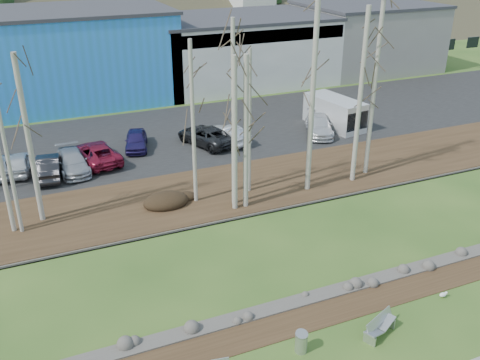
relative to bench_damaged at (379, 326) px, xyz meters
name	(u,v)px	position (x,y,z in m)	size (l,w,h in m)	color
ground	(349,345)	(-1.44, -0.08, -0.38)	(200.00, 200.00, 0.00)	#2D4E1B
dirt_strip	(321,312)	(-1.44, 2.02, -0.37)	(80.00, 1.80, 0.03)	#382616
near_bank_rocks	(309,299)	(-1.44, 3.02, -0.38)	(80.00, 0.80, 0.50)	#47423D
river	(268,252)	(-1.44, 7.12, -0.38)	(80.00, 8.00, 0.90)	black
far_bank_rocks	(236,216)	(-1.44, 11.22, -0.38)	(80.00, 0.80, 0.46)	#47423D
far_bank	(215,192)	(-1.44, 14.42, -0.31)	(80.00, 7.00, 0.15)	#382616
parking_lot	(167,137)	(-1.44, 24.92, -0.31)	(80.00, 14.00, 0.14)	black
building_blue	(59,56)	(-7.44, 38.92, 3.77)	(20.40, 12.24, 8.30)	#2880D2
building_white	(238,49)	(10.56, 38.91, 3.03)	(18.36, 12.24, 6.80)	#B9B9B5
building_grey	(366,36)	(26.56, 38.92, 3.27)	(14.28, 12.24, 7.30)	gray
bench_damaged	(379,326)	(0.00, 0.00, 0.00)	(1.79, 1.16, 0.76)	#B6B8BB
litter_bin	(301,343)	(-3.33, 0.37, 0.02)	(0.47, 0.47, 0.81)	#B6B8BB
seagull	(443,295)	(4.00, 0.80, -0.22)	(0.42, 0.19, 0.30)	gold
dirt_mound	(166,201)	(-4.73, 13.83, 0.03)	(2.67, 1.89, 0.52)	black
birch_1	(1,125)	(-12.59, 13.91, 5.70)	(0.20, 0.20, 11.87)	#BBB9A8
birch_2	(29,141)	(-11.47, 14.86, 4.34)	(0.28, 0.28, 9.16)	#BBB9A8
birch_3	(193,125)	(-2.95, 13.66, 4.45)	(0.22, 0.22, 9.38)	#BBB9A8
birch_4	(246,134)	(-0.53, 11.89, 4.13)	(0.29, 0.29, 8.73)	#BBB9A8
birch_5	(249,123)	(0.47, 13.67, 4.10)	(0.23, 0.23, 8.66)	#BBB9A8
birch_6	(233,117)	(-1.03, 12.48, 5.02)	(0.22, 0.22, 10.50)	#BBB9A8
birch_7	(312,98)	(3.88, 12.47, 5.54)	(0.31, 0.31, 11.55)	#BBB9A8
birch_8	(360,98)	(7.18, 12.47, 5.12)	(0.29, 0.29, 10.71)	#BBB9A8
birch_9	(374,87)	(8.63, 13.11, 5.51)	(0.27, 0.27, 11.50)	#BBB9A8
birch_10	(235,136)	(-1.20, 11.89, 4.13)	(0.29, 0.29, 8.73)	#BBB9A8
car_0	(19,163)	(-12.25, 22.15, 0.42)	(1.56, 3.89, 1.32)	silver
car_1	(48,166)	(-10.57, 20.65, 0.46)	(1.50, 4.29, 1.41)	black
car_2	(97,153)	(-7.30, 21.80, 0.44)	(2.28, 4.94, 1.37)	maroon
car_3	(73,162)	(-9.00, 20.96, 0.41)	(1.83, 4.49, 1.30)	#A1A3A9
car_4	(136,140)	(-4.21, 23.29, 0.40)	(1.53, 3.80, 1.30)	navy
car_5	(226,134)	(2.26, 21.77, 0.42)	(1.42, 4.07, 1.34)	silver
car_6	(206,135)	(0.78, 22.10, 0.45)	(2.30, 4.99, 1.39)	#242527
car_7	(319,125)	(9.67, 20.79, 0.45)	(1.95, 4.79, 1.39)	silver
car_8	(0,166)	(-13.41, 22.15, 0.42)	(1.56, 3.89, 1.32)	silver
van_white	(336,113)	(11.76, 21.64, 0.92)	(3.00, 5.61, 2.34)	silver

